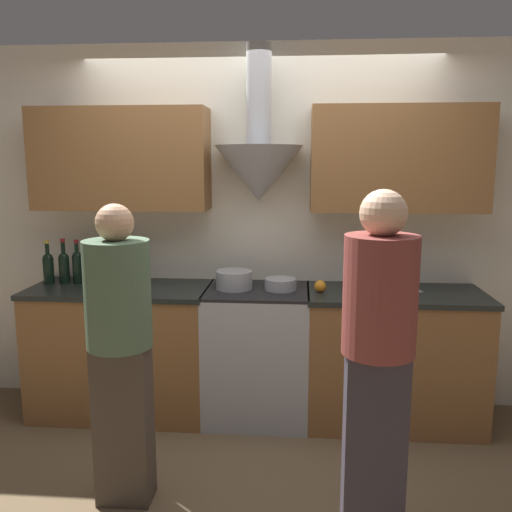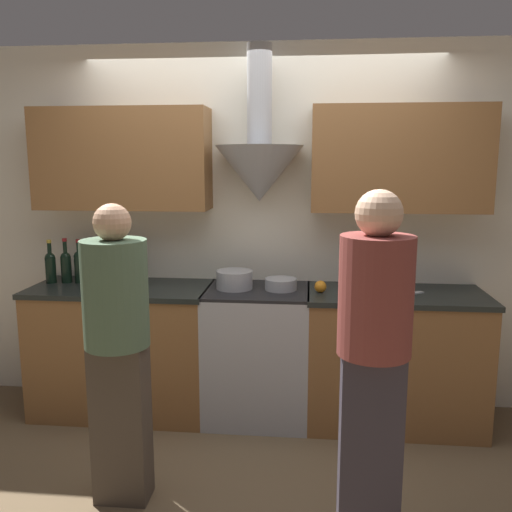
{
  "view_description": "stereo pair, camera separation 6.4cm",
  "coord_description": "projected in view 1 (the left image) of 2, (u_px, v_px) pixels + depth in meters",
  "views": [
    {
      "loc": [
        0.28,
        -3.26,
        1.79
      ],
      "look_at": [
        0.0,
        0.24,
        1.17
      ],
      "focal_mm": 38.0,
      "sensor_mm": 36.0,
      "label": 1
    },
    {
      "loc": [
        0.35,
        -3.25,
        1.79
      ],
      "look_at": [
        0.0,
        0.24,
        1.17
      ],
      "focal_mm": 38.0,
      "sensor_mm": 36.0,
      "label": 2
    }
  ],
  "objects": [
    {
      "name": "wall_back",
      "position": [
        259.0,
        206.0,
        3.87
      ],
      "size": [
        8.4,
        0.6,
        2.6
      ],
      "color": "silver",
      "rests_on": "ground_plane"
    },
    {
      "name": "mixing_bowl",
      "position": [
        281.0,
        284.0,
        3.7
      ],
      "size": [
        0.22,
        0.22,
        0.08
      ],
      "color": "#A8AAAF",
      "rests_on": "stove_range"
    },
    {
      "name": "wine_bottle_5",
      "position": [
        114.0,
        266.0,
        3.82
      ],
      "size": [
        0.08,
        0.08,
        0.32
      ],
      "color": "black",
      "rests_on": "counter_left"
    },
    {
      "name": "person_foreground_left",
      "position": [
        120.0,
        343.0,
        2.76
      ],
      "size": [
        0.33,
        0.33,
        1.59
      ],
      "color": "#473D33",
      "rests_on": "ground_plane"
    },
    {
      "name": "counter_right",
      "position": [
        393.0,
        357.0,
        3.71
      ],
      "size": [
        1.19,
        0.62,
        0.92
      ],
      "color": "brown",
      "rests_on": "ground_plane"
    },
    {
      "name": "ground_plane",
      "position": [
        253.0,
        439.0,
        3.53
      ],
      "size": [
        12.0,
        12.0,
        0.0
      ],
      "primitive_type": "plane",
      "color": "brown"
    },
    {
      "name": "wine_bottle_2",
      "position": [
        78.0,
        265.0,
        3.87
      ],
      "size": [
        0.07,
        0.07,
        0.32
      ],
      "color": "black",
      "rests_on": "counter_left"
    },
    {
      "name": "wine_bottle_0",
      "position": [
        48.0,
        266.0,
        3.86
      ],
      "size": [
        0.07,
        0.07,
        0.31
      ],
      "color": "black",
      "rests_on": "counter_left"
    },
    {
      "name": "wine_bottle_1",
      "position": [
        64.0,
        266.0,
        3.87
      ],
      "size": [
        0.07,
        0.07,
        0.32
      ],
      "color": "black",
      "rests_on": "counter_left"
    },
    {
      "name": "orange_fruit",
      "position": [
        320.0,
        286.0,
        3.62
      ],
      "size": [
        0.08,
        0.08,
        0.08
      ],
      "color": "orange",
      "rests_on": "counter_right"
    },
    {
      "name": "person_foreground_right",
      "position": [
        378.0,
        354.0,
        2.45
      ],
      "size": [
        0.33,
        0.33,
        1.67
      ],
      "color": "#38333D",
      "rests_on": "ground_plane"
    },
    {
      "name": "stove_range",
      "position": [
        257.0,
        353.0,
        3.79
      ],
      "size": [
        0.71,
        0.6,
        0.92
      ],
      "color": "#A8AAAF",
      "rests_on": "ground_plane"
    },
    {
      "name": "wine_bottle_3",
      "position": [
        90.0,
        266.0,
        3.85
      ],
      "size": [
        0.07,
        0.07,
        0.32
      ],
      "color": "black",
      "rests_on": "counter_left"
    },
    {
      "name": "wine_bottle_6",
      "position": [
        130.0,
        266.0,
        3.84
      ],
      "size": [
        0.08,
        0.08,
        0.32
      ],
      "color": "black",
      "rests_on": "counter_left"
    },
    {
      "name": "wine_bottle_4",
      "position": [
        103.0,
        267.0,
        3.85
      ],
      "size": [
        0.07,
        0.07,
        0.31
      ],
      "color": "black",
      "rests_on": "counter_left"
    },
    {
      "name": "counter_left",
      "position": [
        122.0,
        349.0,
        3.86
      ],
      "size": [
        1.25,
        0.62,
        0.92
      ],
      "color": "brown",
      "rests_on": "ground_plane"
    },
    {
      "name": "stock_pot",
      "position": [
        234.0,
        280.0,
        3.72
      ],
      "size": [
        0.25,
        0.25,
        0.13
      ],
      "color": "#A8AAAF",
      "rests_on": "stove_range"
    },
    {
      "name": "chefs_knife",
      "position": [
        407.0,
        293.0,
        3.59
      ],
      "size": [
        0.22,
        0.14,
        0.01
      ],
      "rotation": [
        0.0,
        0.0,
        0.52
      ],
      "color": "silver",
      "rests_on": "counter_right"
    }
  ]
}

